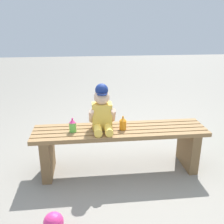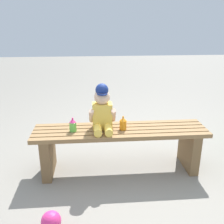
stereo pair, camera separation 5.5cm
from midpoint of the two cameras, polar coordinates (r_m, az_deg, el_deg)
The scene contains 6 objects.
ground_plane at distance 2.45m, azimuth 2.43°, elevation -12.58°, with size 16.00×16.00×0.00m, color gray.
park_bench at distance 2.32m, azimuth 2.53°, elevation -6.84°, with size 1.53×0.35×0.41m.
child_figure at distance 2.20m, azimuth -1.48°, elevation 0.48°, with size 0.23×0.27×0.40m.
sippy_cup_left at distance 2.21m, azimuth -8.06°, elevation -2.89°, with size 0.06×0.06×0.12m.
sippy_cup_right at distance 2.23m, azimuth 3.19°, elevation -2.55°, with size 0.06×0.06×0.12m.
toy_ball at distance 1.86m, azimuth -12.59°, elevation -22.70°, with size 0.13×0.13×0.13m, color #E5337F.
Camera 2 is at (-0.25, -2.05, 1.31)m, focal length 40.88 mm.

